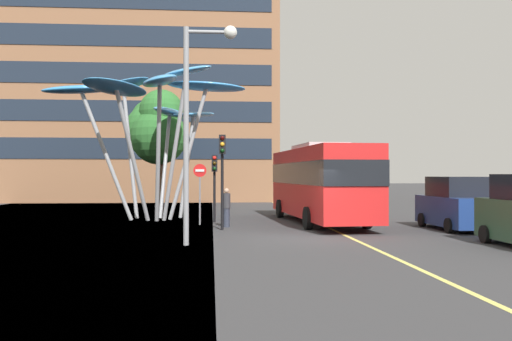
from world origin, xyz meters
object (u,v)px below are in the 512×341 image
traffic_light_kerb_near (222,161)px  pedestrian (227,208)px  traffic_light_kerb_far (214,173)px  leaf_sculpture (154,101)px  street_lamp (199,103)px  red_bus (319,180)px  no_entry_sign (200,185)px  car_parked_mid (456,205)px

traffic_light_kerb_near → pedestrian: traffic_light_kerb_near is taller
pedestrian → traffic_light_kerb_far: bearing=102.5°
leaf_sculpture → street_lamp: (2.47, -10.35, -1.40)m
red_bus → pedestrian: bearing=-158.7°
traffic_light_kerb_near → no_entry_sign: traffic_light_kerb_near is taller
red_bus → leaf_sculpture: 9.29m
pedestrian → no_entry_sign: 1.96m
red_bus → street_lamp: bearing=-125.0°
red_bus → traffic_light_kerb_far: bearing=173.4°
traffic_light_kerb_far → traffic_light_kerb_near: bearing=-85.3°
no_entry_sign → street_lamp: bearing=-89.1°
traffic_light_kerb_far → car_parked_mid: bearing=-22.6°
traffic_light_kerb_near → traffic_light_kerb_far: traffic_light_kerb_near is taller
traffic_light_kerb_near → red_bus: bearing=33.6°
street_lamp → leaf_sculpture: bearing=103.5°
leaf_sculpture → street_lamp: 10.73m
traffic_light_kerb_near → traffic_light_kerb_far: 3.75m
leaf_sculpture → pedestrian: size_ratio=6.01×
pedestrian → red_bus: bearing=21.3°
pedestrian → no_entry_sign: no_entry_sign is taller
traffic_light_kerb_far → pedestrian: traffic_light_kerb_far is taller
pedestrian → leaf_sculpture: bearing=130.7°
traffic_light_kerb_near → traffic_light_kerb_far: bearing=94.7°
pedestrian → car_parked_mid: bearing=-11.1°
red_bus → traffic_light_kerb_near: 5.70m
no_entry_sign → traffic_light_kerb_far: bearing=59.3°
pedestrian → no_entry_sign: (-1.19, 1.19, 0.99)m
traffic_light_kerb_far → red_bus: bearing=-6.6°
traffic_light_kerb_near → street_lamp: (-0.87, -4.84, 1.80)m
red_bus → traffic_light_kerb_near: bearing=-146.4°
traffic_light_kerb_near → no_entry_sign: 2.92m
leaf_sculpture → car_parked_mid: size_ratio=2.25×
no_entry_sign → traffic_light_kerb_near: bearing=-69.1°
red_bus → no_entry_sign: 5.71m
leaf_sculpture → traffic_light_kerb_near: 7.19m
red_bus → car_parked_mid: (5.11, -3.64, -1.02)m
pedestrian → street_lamp: bearing=-99.9°
traffic_light_kerb_far → leaf_sculpture: bearing=149.3°
street_lamp → pedestrian: (1.08, 6.21, -3.80)m
street_lamp → pedestrian: 7.36m
traffic_light_kerb_far → car_parked_mid: 11.04m
no_entry_sign → car_parked_mid: bearing=-15.9°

